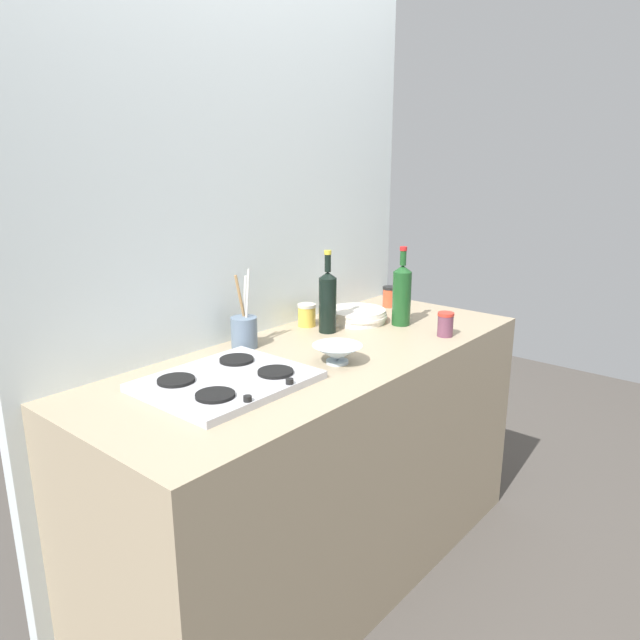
{
  "coord_description": "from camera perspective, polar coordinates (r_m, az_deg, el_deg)",
  "views": [
    {
      "loc": [
        -1.54,
        -1.3,
        1.58
      ],
      "look_at": [
        0.0,
        0.0,
        1.02
      ],
      "focal_mm": 33.3,
      "sensor_mm": 36.0,
      "label": 1
    }
  ],
  "objects": [
    {
      "name": "condiment_jar_rear",
      "position": [
        2.44,
        -1.28,
        0.49
      ],
      "size": [
        0.08,
        0.08,
        0.09
      ],
      "color": "gold",
      "rests_on": "counter_block"
    },
    {
      "name": "backsplash_panel",
      "position": [
        2.32,
        -7.22,
        4.45
      ],
      "size": [
        1.9,
        0.06,
        2.28
      ],
      "primitive_type": "cube",
      "color": "silver",
      "rests_on": "ground"
    },
    {
      "name": "plate_stack",
      "position": [
        2.51,
        3.62,
        0.44
      ],
      "size": [
        0.25,
        0.25,
        0.05
      ],
      "color": "silver",
      "rests_on": "counter_block"
    },
    {
      "name": "ground_plane",
      "position": [
        2.56,
        0.0,
        -22.62
      ],
      "size": [
        6.0,
        6.0,
        0.0
      ],
      "primitive_type": "plane",
      "color": "#47423D",
      "rests_on": "ground"
    },
    {
      "name": "condiment_jar_front",
      "position": [
        2.35,
        11.96,
        -0.4
      ],
      "size": [
        0.06,
        0.06,
        0.09
      ],
      "color": "#66384C",
      "rests_on": "counter_block"
    },
    {
      "name": "wine_bottle_mid_left",
      "position": [
        2.46,
        7.87,
        2.5
      ],
      "size": [
        0.08,
        0.08,
        0.33
      ],
      "color": "#19471E",
      "rests_on": "counter_block"
    },
    {
      "name": "counter_block",
      "position": [
        2.31,
        0.0,
        -13.78
      ],
      "size": [
        1.8,
        0.7,
        0.9
      ],
      "primitive_type": "cube",
      "color": "tan",
      "rests_on": "ground"
    },
    {
      "name": "condiment_jar_spare",
      "position": [
        2.77,
        6.71,
        2.25
      ],
      "size": [
        0.07,
        0.07,
        0.1
      ],
      "color": "#C64C2D",
      "rests_on": "counter_block"
    },
    {
      "name": "mixing_bowl",
      "position": [
        2.01,
        1.67,
        -3.19
      ],
      "size": [
        0.17,
        0.17,
        0.06
      ],
      "color": "silver",
      "rests_on": "counter_block"
    },
    {
      "name": "utensil_crock",
      "position": [
        2.18,
        -7.3,
        -0.98
      ],
      "size": [
        0.1,
        0.1,
        0.29
      ],
      "color": "slate",
      "rests_on": "counter_block"
    },
    {
      "name": "wine_bottle_leftmost",
      "position": [
        2.34,
        0.74,
        1.89
      ],
      "size": [
        0.07,
        0.07,
        0.33
      ],
      "color": "black",
      "rests_on": "counter_block"
    },
    {
      "name": "stovetop_hob",
      "position": [
        1.85,
        -8.92,
        -5.78
      ],
      "size": [
        0.49,
        0.4,
        0.04
      ],
      "color": "#B2B2B7",
      "rests_on": "counter_block"
    }
  ]
}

